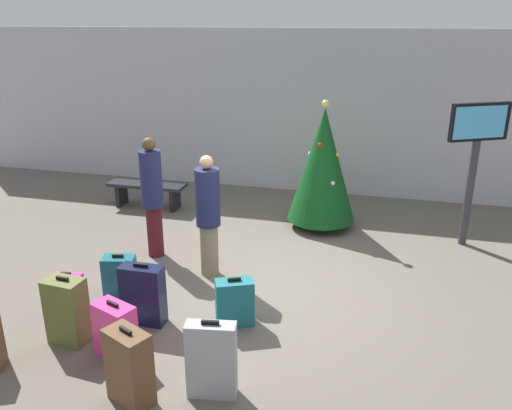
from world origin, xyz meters
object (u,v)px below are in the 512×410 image
(suitcase_3, at_px, (68,294))
(suitcase_1, at_px, (143,295))
(suitcase_2, at_px, (211,360))
(suitcase_5, at_px, (67,311))
(holiday_tree, at_px, (323,165))
(traveller_0, at_px, (208,214))
(suitcase_7, at_px, (129,367))
(suitcase_4, at_px, (235,302))
(waiting_bench, at_px, (147,189))
(suitcase_6, at_px, (115,331))
(traveller_1, at_px, (152,195))
(suitcase_0, at_px, (120,275))
(flight_info_kiosk, at_px, (476,147))

(suitcase_3, bearing_deg, suitcase_1, 2.43)
(suitcase_2, bearing_deg, suitcase_5, 166.44)
(holiday_tree, distance_m, suitcase_5, 4.70)
(holiday_tree, height_order, traveller_0, holiday_tree)
(suitcase_7, bearing_deg, suitcase_4, 69.27)
(waiting_bench, relative_size, suitcase_6, 2.23)
(traveller_1, relative_size, suitcase_6, 2.76)
(suitcase_4, bearing_deg, traveller_0, 121.89)
(suitcase_0, height_order, suitcase_5, suitcase_5)
(waiting_bench, relative_size, traveller_1, 0.81)
(traveller_1, bearing_deg, suitcase_1, -69.48)
(suitcase_3, distance_m, suitcase_4, 2.04)
(flight_info_kiosk, distance_m, traveller_0, 4.14)
(traveller_1, relative_size, suitcase_2, 2.22)
(flight_info_kiosk, relative_size, suitcase_2, 2.74)
(suitcase_3, bearing_deg, suitcase_5, -56.75)
(holiday_tree, xyz_separation_m, flight_info_kiosk, (2.30, -0.17, 0.48))
(suitcase_1, xyz_separation_m, suitcase_2, (1.19, -0.99, 0.03))
(suitcase_5, distance_m, suitcase_6, 0.67)
(suitcase_1, bearing_deg, flight_info_kiosk, 40.46)
(holiday_tree, height_order, suitcase_2, holiday_tree)
(holiday_tree, bearing_deg, suitcase_1, -114.70)
(suitcase_1, height_order, suitcase_6, suitcase_1)
(waiting_bench, height_order, suitcase_6, suitcase_6)
(suitcase_1, xyz_separation_m, suitcase_5, (-0.64, -0.55, 0.02))
(suitcase_4, bearing_deg, suitcase_6, -138.54)
(traveller_0, xyz_separation_m, suitcase_4, (0.70, -1.13, -0.62))
(suitcase_7, bearing_deg, suitcase_0, 120.93)
(suitcase_2, bearing_deg, suitcase_4, 96.54)
(suitcase_0, bearing_deg, suitcase_4, -10.67)
(traveller_1, distance_m, suitcase_0, 1.39)
(traveller_1, distance_m, suitcase_6, 2.59)
(holiday_tree, xyz_separation_m, suitcase_7, (-1.13, -4.77, -0.73))
(suitcase_0, bearing_deg, suitcase_6, -63.27)
(suitcase_2, xyz_separation_m, suitcase_4, (-0.14, 1.22, -0.11))
(traveller_1, bearing_deg, suitcase_5, -89.75)
(traveller_0, relative_size, traveller_1, 0.94)
(suitcase_6, distance_m, suitcase_7, 0.75)
(suitcase_7, bearing_deg, holiday_tree, 76.66)
(suitcase_1, bearing_deg, traveller_0, 75.90)
(suitcase_4, relative_size, suitcase_5, 0.76)
(flight_info_kiosk, xyz_separation_m, waiting_bench, (-5.60, 0.31, -1.23))
(suitcase_4, bearing_deg, suitcase_3, -172.35)
(suitcase_3, bearing_deg, traveller_0, 46.83)
(suitcase_1, relative_size, suitcase_3, 1.39)
(suitcase_2, bearing_deg, traveller_1, 123.95)
(flight_info_kiosk, xyz_separation_m, traveller_0, (-3.57, -1.97, -0.68))
(suitcase_3, xyz_separation_m, suitcase_5, (0.34, -0.51, 0.12))
(flight_info_kiosk, distance_m, suitcase_5, 6.11)
(suitcase_1, distance_m, suitcase_7, 1.35)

